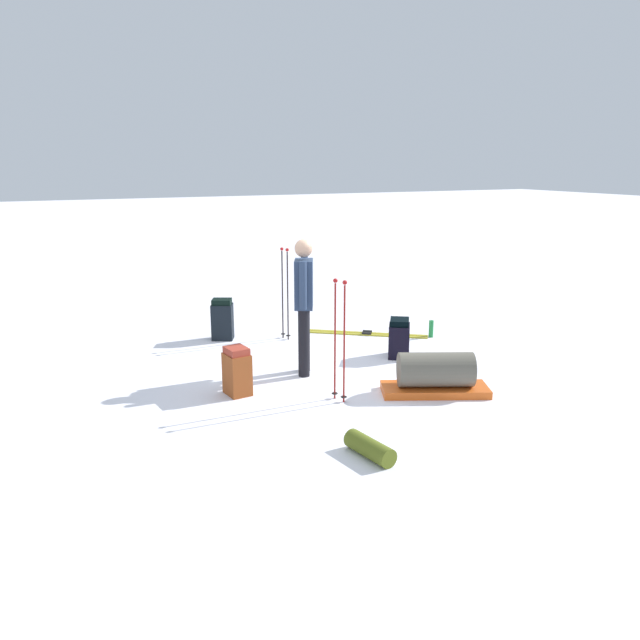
{
  "coord_description": "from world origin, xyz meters",
  "views": [
    {
      "loc": [
        -6.91,
        3.29,
        2.62
      ],
      "look_at": [
        0.0,
        0.0,
        0.7
      ],
      "focal_mm": 35.79,
      "sensor_mm": 36.0,
      "label": 1
    }
  ],
  "objects_px": {
    "backpack_large_dark": "(399,338)",
    "ski_poles_planted_near": "(285,289)",
    "backpack_bright": "(222,320)",
    "ski_poles_planted_far": "(340,335)",
    "ski_pair_near": "(367,334)",
    "backpack_small_spare": "(237,371)",
    "gear_sled": "(435,375)",
    "sleeping_mat_rolled": "(370,448)",
    "thermos_bottle": "(431,329)",
    "skier_standing": "(304,300)"
  },
  "relations": [
    {
      "from": "ski_pair_near",
      "to": "ski_poles_planted_near",
      "type": "bearing_deg",
      "value": 75.06
    },
    {
      "from": "backpack_large_dark",
      "to": "ski_poles_planted_near",
      "type": "xyz_separation_m",
      "value": [
        1.52,
        1.05,
        0.5
      ]
    },
    {
      "from": "backpack_large_dark",
      "to": "ski_poles_planted_near",
      "type": "relative_size",
      "value": 0.39
    },
    {
      "from": "backpack_large_dark",
      "to": "thermos_bottle",
      "type": "bearing_deg",
      "value": -56.9
    },
    {
      "from": "thermos_bottle",
      "to": "sleeping_mat_rolled",
      "type": "bearing_deg",
      "value": 137.51
    },
    {
      "from": "ski_poles_planted_far",
      "to": "sleeping_mat_rolled",
      "type": "distance_m",
      "value": 1.59
    },
    {
      "from": "skier_standing",
      "to": "sleeping_mat_rolled",
      "type": "bearing_deg",
      "value": 169.96
    },
    {
      "from": "backpack_large_dark",
      "to": "ski_pair_near",
      "type": "bearing_deg",
      "value": -8.44
    },
    {
      "from": "backpack_bright",
      "to": "backpack_small_spare",
      "type": "height_order",
      "value": "backpack_bright"
    },
    {
      "from": "backpack_bright",
      "to": "ski_poles_planted_far",
      "type": "height_order",
      "value": "ski_poles_planted_far"
    },
    {
      "from": "thermos_bottle",
      "to": "backpack_large_dark",
      "type": "bearing_deg",
      "value": 123.1
    },
    {
      "from": "backpack_bright",
      "to": "gear_sled",
      "type": "bearing_deg",
      "value": -155.02
    },
    {
      "from": "backpack_small_spare",
      "to": "thermos_bottle",
      "type": "height_order",
      "value": "backpack_small_spare"
    },
    {
      "from": "thermos_bottle",
      "to": "skier_standing",
      "type": "bearing_deg",
      "value": 106.54
    },
    {
      "from": "sleeping_mat_rolled",
      "to": "backpack_small_spare",
      "type": "bearing_deg",
      "value": 15.51
    },
    {
      "from": "backpack_large_dark",
      "to": "sleeping_mat_rolled",
      "type": "height_order",
      "value": "backpack_large_dark"
    },
    {
      "from": "ski_pair_near",
      "to": "backpack_small_spare",
      "type": "height_order",
      "value": "backpack_small_spare"
    },
    {
      "from": "skier_standing",
      "to": "backpack_large_dark",
      "type": "distance_m",
      "value": 1.62
    },
    {
      "from": "ski_pair_near",
      "to": "ski_poles_planted_far",
      "type": "relative_size",
      "value": 1.16
    },
    {
      "from": "ski_poles_planted_near",
      "to": "backpack_large_dark",
      "type": "bearing_deg",
      "value": -145.27
    },
    {
      "from": "backpack_large_dark",
      "to": "gear_sled",
      "type": "distance_m",
      "value": 1.44
    },
    {
      "from": "backpack_large_dark",
      "to": "ski_poles_planted_far",
      "type": "bearing_deg",
      "value": 126.66
    },
    {
      "from": "backpack_bright",
      "to": "ski_poles_planted_far",
      "type": "relative_size",
      "value": 0.45
    },
    {
      "from": "ski_poles_planted_near",
      "to": "gear_sled",
      "type": "height_order",
      "value": "ski_poles_planted_near"
    },
    {
      "from": "backpack_small_spare",
      "to": "gear_sled",
      "type": "relative_size",
      "value": 0.43
    },
    {
      "from": "skier_standing",
      "to": "ski_poles_planted_near",
      "type": "height_order",
      "value": "skier_standing"
    },
    {
      "from": "sleeping_mat_rolled",
      "to": "thermos_bottle",
      "type": "height_order",
      "value": "thermos_bottle"
    },
    {
      "from": "gear_sled",
      "to": "ski_poles_planted_near",
      "type": "bearing_deg",
      "value": 12.87
    },
    {
      "from": "skier_standing",
      "to": "ski_poles_planted_far",
      "type": "height_order",
      "value": "skier_standing"
    },
    {
      "from": "ski_poles_planted_near",
      "to": "sleeping_mat_rolled",
      "type": "xyz_separation_m",
      "value": [
        -4.01,
        0.83,
        -0.67
      ]
    },
    {
      "from": "thermos_bottle",
      "to": "ski_poles_planted_far",
      "type": "bearing_deg",
      "value": 125.28
    },
    {
      "from": "backpack_bright",
      "to": "ski_poles_planted_far",
      "type": "distance_m",
      "value": 3.06
    },
    {
      "from": "ski_pair_near",
      "to": "ski_poles_planted_near",
      "type": "relative_size",
      "value": 1.16
    },
    {
      "from": "backpack_bright",
      "to": "thermos_bottle",
      "type": "xyz_separation_m",
      "value": [
        -1.25,
        -2.9,
        -0.17
      ]
    },
    {
      "from": "ski_poles_planted_far",
      "to": "backpack_bright",
      "type": "bearing_deg",
      "value": 8.21
    },
    {
      "from": "ski_poles_planted_near",
      "to": "sleeping_mat_rolled",
      "type": "height_order",
      "value": "ski_poles_planted_near"
    },
    {
      "from": "skier_standing",
      "to": "backpack_bright",
      "type": "height_order",
      "value": "skier_standing"
    },
    {
      "from": "backpack_bright",
      "to": "backpack_small_spare",
      "type": "xyz_separation_m",
      "value": [
        -2.32,
        0.54,
        -0.03
      ]
    },
    {
      "from": "ski_pair_near",
      "to": "backpack_bright",
      "type": "xyz_separation_m",
      "value": [
        0.7,
        2.09,
        0.29
      ]
    },
    {
      "from": "backpack_small_spare",
      "to": "sleeping_mat_rolled",
      "type": "xyz_separation_m",
      "value": [
        -2.06,
        -0.57,
        -0.18
      ]
    },
    {
      "from": "backpack_small_spare",
      "to": "ski_poles_planted_far",
      "type": "bearing_deg",
      "value": -124.84
    },
    {
      "from": "backpack_large_dark",
      "to": "gear_sled",
      "type": "height_order",
      "value": "backpack_large_dark"
    },
    {
      "from": "ski_poles_planted_near",
      "to": "gear_sled",
      "type": "distance_m",
      "value": 3.03
    },
    {
      "from": "ski_poles_planted_near",
      "to": "sleeping_mat_rolled",
      "type": "relative_size",
      "value": 2.51
    },
    {
      "from": "backpack_large_dark",
      "to": "ski_poles_planted_far",
      "type": "height_order",
      "value": "ski_poles_planted_far"
    },
    {
      "from": "ski_poles_planted_far",
      "to": "gear_sled",
      "type": "bearing_deg",
      "value": -104.56
    },
    {
      "from": "skier_standing",
      "to": "backpack_small_spare",
      "type": "height_order",
      "value": "skier_standing"
    },
    {
      "from": "ski_pair_near",
      "to": "ski_poles_planted_far",
      "type": "bearing_deg",
      "value": 144.09
    },
    {
      "from": "ski_poles_planted_far",
      "to": "thermos_bottle",
      "type": "bearing_deg",
      "value": -54.72
    },
    {
      "from": "ski_pair_near",
      "to": "backpack_small_spare",
      "type": "relative_size",
      "value": 2.84
    }
  ]
}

